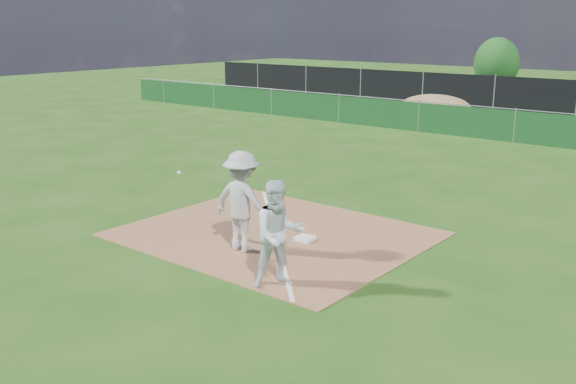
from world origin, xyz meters
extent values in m
plane|color=#1F470F|center=(0.00, 10.00, 0.00)|extent=(90.00, 90.00, 0.00)
cube|color=brown|center=(0.00, 1.00, 0.01)|extent=(6.00, 5.00, 0.02)
cube|color=white|center=(0.00, 1.00, 0.03)|extent=(5.01, 5.01, 0.01)
cube|color=#0F3816|center=(0.00, 15.00, 0.60)|extent=(44.00, 0.05, 1.20)
ellipsoid|color=olive|center=(-5.00, 18.50, 0.58)|extent=(3.38, 2.60, 1.17)
cube|color=white|center=(0.76, 1.07, 0.06)|extent=(0.39, 0.39, 0.07)
imported|color=silver|center=(0.16, -0.16, 1.01)|extent=(1.35, 0.87, 1.99)
sphere|color=white|center=(-1.69, -0.14, 1.32)|extent=(0.08, 0.08, 0.08)
imported|color=silver|center=(1.83, -1.05, 0.93)|extent=(1.09, 1.15, 1.86)
imported|color=#B7B9BF|center=(-6.94, 26.55, 0.68)|extent=(4.11, 2.14, 1.34)
cylinder|color=#382316|center=(-7.96, 33.17, 0.49)|extent=(0.24, 0.24, 0.98)
ellipsoid|color=#154915|center=(-7.96, 33.17, 1.79)|extent=(2.93, 2.93, 3.37)
camera|label=1|loc=(8.41, -8.94, 4.38)|focal=40.00mm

